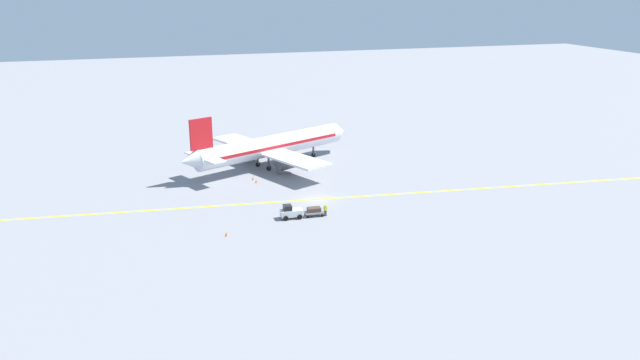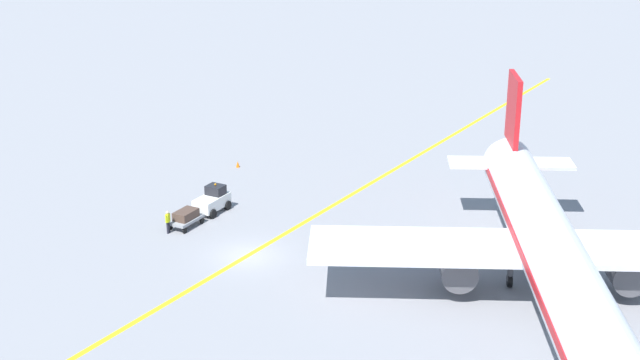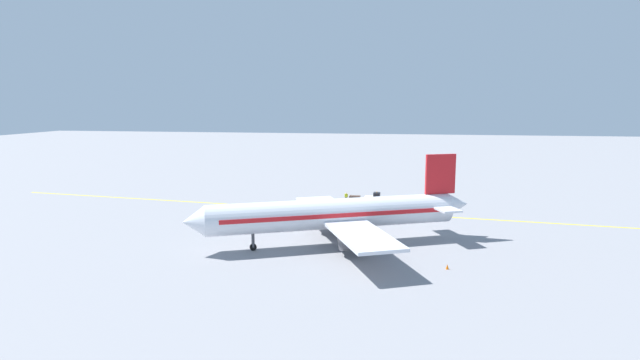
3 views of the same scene
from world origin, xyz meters
TOP-DOWN VIEW (x-y plane):
  - ground_plane at (0.00, 0.00)m, footprint 400.00×400.00m
  - apron_yellow_centreline at (0.00, 0.00)m, footprint 12.90×119.39m
  - airplane_at_gate at (-18.99, -2.66)m, footprint 27.66×33.59m
  - baggage_tug_white at (6.42, -5.60)m, footprint 1.84×3.05m
  - baggage_cart_trailing at (6.54, -2.31)m, footprint 1.49×2.65m
  - ground_crew_worker at (7.01, -0.79)m, footprint 0.27×0.57m
  - traffic_cone_near_nose at (10.10, -15.12)m, footprint 0.32×0.32m
  - traffic_cone_mid_apron at (-12.34, -7.11)m, footprint 0.32×0.32m
  - traffic_cone_by_wingtip at (-26.11, -15.15)m, footprint 0.32×0.32m
  - traffic_cone_far_edge at (-10.68, -6.93)m, footprint 0.32×0.32m

SIDE VIEW (x-z plane):
  - ground_plane at x=0.00m, z-range 0.00..0.00m
  - apron_yellow_centreline at x=0.00m, z-range 0.00..0.01m
  - traffic_cone_near_nose at x=10.10m, z-range 0.00..0.55m
  - traffic_cone_mid_apron at x=-12.34m, z-range 0.00..0.55m
  - traffic_cone_by_wingtip at x=-26.11m, z-range 0.00..0.55m
  - traffic_cone_far_edge at x=-10.68m, z-range 0.00..0.55m
  - baggage_cart_trailing at x=6.54m, z-range 0.14..1.38m
  - baggage_tug_white at x=6.42m, z-range -0.15..1.96m
  - ground_crew_worker at x=7.01m, z-range 0.07..1.75m
  - airplane_at_gate at x=-18.99m, z-range -1.59..9.01m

